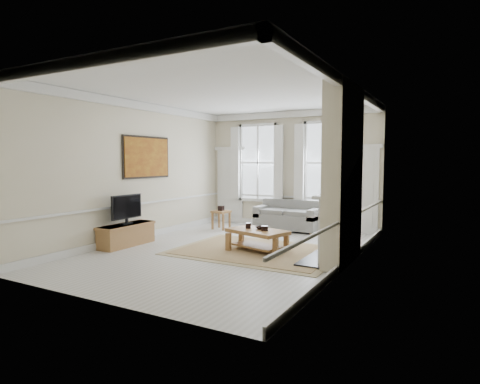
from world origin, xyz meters
The scene contains 23 objects.
floor centered at (0.00, 0.00, 0.00)m, with size 7.20×7.20×0.00m, color #B7B5AD.
ceiling centered at (0.00, 0.00, 3.40)m, with size 7.20×7.20×0.00m, color white.
back_wall centered at (0.00, 3.60, 1.70)m, with size 5.20×5.20×0.00m, color beige.
left_wall centered at (-2.60, 0.00, 1.70)m, with size 7.20×7.20×0.00m, color beige.
right_wall centered at (2.60, 0.00, 1.70)m, with size 7.20×7.20×0.00m, color beige.
window_left centered at (-1.05, 3.55, 1.90)m, with size 1.26×0.20×2.20m, color #B2BCC6, non-canonical shape.
window_right centered at (1.05, 3.55, 1.90)m, with size 1.26×0.20×2.20m, color #B2BCC6, non-canonical shape.
door_left centered at (-2.05, 3.56, 1.15)m, with size 0.90×0.08×2.30m, color silver.
door_right centered at (2.05, 3.56, 1.15)m, with size 0.90×0.08×2.30m, color silver.
painting centered at (-2.56, 0.30, 2.05)m, with size 0.05×1.66×1.06m, color #A7721C.
chimney_breast centered at (2.43, 0.20, 1.70)m, with size 0.35×1.70×3.38m, color beige.
hearth centered at (2.00, 0.20, 0.03)m, with size 0.55×1.50×0.05m, color black.
fireplace centered at (2.20, 0.20, 0.73)m, with size 0.21×1.45×1.33m.
mirror centered at (2.21, 0.20, 2.05)m, with size 0.06×1.26×1.06m, color gold.
sofa centered at (0.14, 3.11, 0.36)m, with size 1.80×0.87×0.85m.
side_table centered at (-1.61, 2.30, 0.43)m, with size 0.50×0.50×0.53m.
rug centered at (0.57, 0.26, 0.01)m, with size 3.50×2.60×0.02m, color #94724C.
coffee_table centered at (0.57, 0.26, 0.40)m, with size 1.43×1.06×0.48m.
ceramic_pot_a centered at (0.32, 0.31, 0.54)m, with size 0.12×0.12×0.12m, color black.
ceramic_pot_b centered at (0.77, 0.21, 0.53)m, with size 0.15×0.15×0.11m, color black.
bowl centered at (0.62, 0.36, 0.51)m, with size 0.25×0.25×0.06m, color black.
tv_stand centered at (-2.34, -0.68, 0.25)m, with size 0.45×1.41×0.50m, color brown.
tv centered at (-2.32, -0.68, 0.90)m, with size 0.08×0.90×0.68m.
Camera 1 is at (4.39, -7.42, 1.97)m, focal length 30.00 mm.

